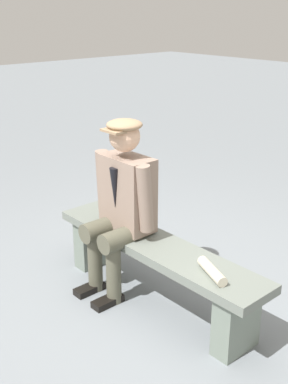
# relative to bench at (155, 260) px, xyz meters

# --- Properties ---
(ground_plane) EXTENTS (30.00, 30.00, 0.00)m
(ground_plane) POSITION_rel_bench_xyz_m (0.00, 0.00, -0.33)
(ground_plane) COLOR slate
(bench) EXTENTS (1.83, 0.37, 0.47)m
(bench) POSITION_rel_bench_xyz_m (0.00, 0.00, 0.00)
(bench) COLOR slate
(bench) RESTS_ON ground
(seated_man) EXTENTS (0.58, 0.53, 1.31)m
(seated_man) POSITION_rel_bench_xyz_m (0.30, 0.06, 0.39)
(seated_man) COLOR gray
(seated_man) RESTS_ON ground
(rolled_magazine) EXTENTS (0.29, 0.17, 0.07)m
(rolled_magazine) POSITION_rel_bench_xyz_m (-0.57, 0.05, 0.17)
(rolled_magazine) COLOR beige
(rolled_magazine) RESTS_ON bench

